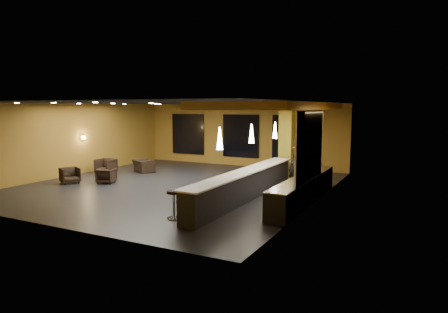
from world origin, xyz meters
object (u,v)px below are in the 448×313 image
at_px(prep_counter, 304,190).
at_px(armchair_b, 106,176).
at_px(pendant_1, 252,134).
at_px(armchair_c, 106,166).
at_px(bar_stool_3, 235,181).
at_px(armchair_d, 144,166).
at_px(bar_stool_2, 219,187).
at_px(bar_stool_1, 200,196).
at_px(pendant_2, 275,130).
at_px(armchair_a, 70,175).
at_px(pendant_0, 220,138).
at_px(staff_a, 295,171).
at_px(bar_counter, 246,186).
at_px(bar_stool_0, 174,201).
at_px(bar_stool_5, 262,171).
at_px(bar_stool_4, 246,175).
at_px(staff_c, 315,168).
at_px(staff_b, 300,169).
at_px(column, 287,141).

bearing_deg(prep_counter, armchair_b, -176.81).
relative_size(pendant_1, armchair_c, 0.83).
distance_m(pendant_1, bar_stool_3, 2.05).
bearing_deg(armchair_d, armchair_b, 122.34).
bearing_deg(armchair_b, bar_stool_2, 154.28).
height_order(bar_stool_1, bar_stool_3, bar_stool_3).
xyz_separation_m(pendant_2, armchair_a, (-8.09, -3.73, -2.00)).
height_order(pendant_0, armchair_a, pendant_0).
distance_m(pendant_2, staff_a, 1.94).
bearing_deg(bar_stool_3, armchair_c, 172.11).
distance_m(bar_counter, bar_stool_1, 2.20).
height_order(prep_counter, armchair_d, prep_counter).
bearing_deg(armchair_b, armchair_c, -64.69).
bearing_deg(pendant_2, bar_counter, -90.00).
xyz_separation_m(armchair_c, bar_stool_3, (7.67, -1.06, 0.09)).
bearing_deg(pendant_2, armchair_a, -155.25).
xyz_separation_m(prep_counter, armchair_a, (-10.09, -1.23, -0.08)).
xyz_separation_m(bar_counter, bar_stool_0, (-0.85, -3.31, 0.05)).
bearing_deg(pendant_1, bar_stool_5, 104.32).
height_order(prep_counter, bar_stool_4, prep_counter).
bearing_deg(pendant_0, bar_stool_4, 102.34).
xyz_separation_m(armchair_c, bar_stool_2, (7.72, -2.55, 0.12)).
bearing_deg(staff_c, bar_counter, -122.35).
bearing_deg(bar_stool_1, bar_stool_0, -99.04).
height_order(prep_counter, bar_stool_0, prep_counter).
relative_size(prep_counter, staff_b, 3.80).
bearing_deg(armchair_c, armchair_b, -49.02).
bearing_deg(bar_stool_1, staff_a, 70.40).
xyz_separation_m(armchair_d, bar_stool_4, (6.25, -1.22, 0.21)).
relative_size(bar_stool_0, bar_stool_1, 1.19).
bearing_deg(bar_stool_2, armchair_a, -179.86).
xyz_separation_m(bar_stool_1, bar_stool_5, (-0.08, 5.49, 0.02)).
bearing_deg(bar_stool_1, staff_c, 67.94).
bearing_deg(bar_stool_4, column, 72.51).
xyz_separation_m(bar_counter, bar_stool_4, (-0.85, 1.90, 0.03)).
relative_size(prep_counter, staff_a, 4.01).
xyz_separation_m(bar_stool_3, bar_stool_4, (-0.07, 1.12, 0.06)).
height_order(column, armchair_c, column).
distance_m(pendant_2, staff_c, 2.28).
relative_size(armchair_d, bar_stool_0, 1.17).
bearing_deg(bar_stool_0, pendant_2, 82.30).
bearing_deg(pendant_0, armchair_a, 171.08).
height_order(staff_c, bar_stool_4, staff_c).
bearing_deg(staff_a, armchair_d, 174.27).
bearing_deg(pendant_0, prep_counter, 51.34).
distance_m(pendant_0, armchair_b, 7.27).
relative_size(bar_stool_1, bar_stool_5, 0.96).
distance_m(staff_b, armchair_a, 9.93).
bearing_deg(armchair_c, bar_stool_1, -29.89).
height_order(staff_c, armchair_b, staff_c).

